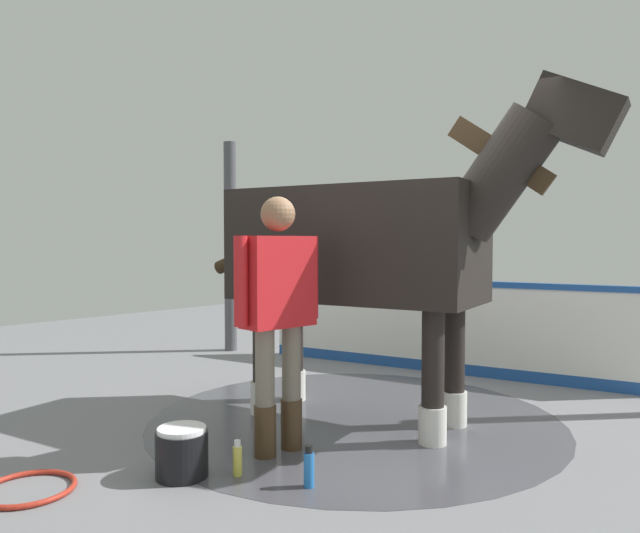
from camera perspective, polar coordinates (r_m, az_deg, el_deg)
The scene contains 10 objects.
ground_plane at distance 4.90m, azimuth 6.78°, elevation -14.82°, with size 16.00×16.00×0.02m, color gray.
wet_patch at distance 5.00m, azimuth 3.35°, elevation -14.29°, with size 3.30×3.30×0.00m, color #4C4C54.
barrier_wall at distance 6.73m, azimuth 11.25°, elevation -5.91°, with size 4.11×0.96×1.02m.
roof_post_far at distance 7.91m, azimuth -8.53°, elevation 1.86°, with size 0.16×0.16×2.72m, color #4C4C51.
horse at distance 4.73m, azimuth 4.80°, elevation 1.95°, with size 3.32×1.28×2.55m.
handler at distance 4.06m, azimuth -4.01°, elevation -3.64°, with size 0.27×0.69×1.74m.
wash_bucket at distance 3.92m, azimuth -13.01°, elevation -16.86°, with size 0.32×0.32×0.31m.
bottle_shampoo at distance 3.89m, azimuth -7.87°, elevation -17.74°, with size 0.06×0.06×0.22m.
bottle_spray at distance 3.70m, azimuth -1.06°, elevation -18.64°, with size 0.06×0.06×0.25m.
hose_coil at distance 4.04m, azimuth -26.04°, elevation -18.45°, with size 0.53×0.53×0.03m, color #B72D1E.
Camera 1 is at (-2.72, 3.80, 1.45)m, focal length 33.62 mm.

